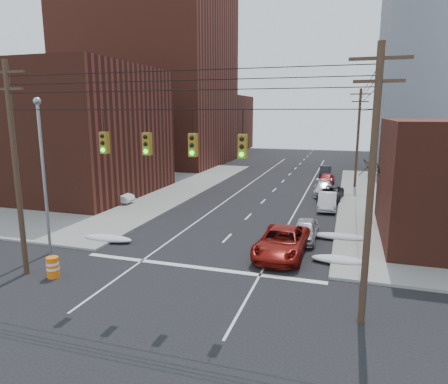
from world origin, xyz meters
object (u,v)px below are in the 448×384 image
Objects in this scene: parked_car_b at (327,201)px; parked_car_d at (324,189)px; lot_car_d at (122,178)px; parked_car_c at (330,193)px; lot_car_a at (114,196)px; parked_car_e at (326,179)px; lot_car_b at (133,181)px; lot_car_c at (72,190)px; parked_car_f at (325,171)px; parked_car_a at (305,230)px; red_pickup at (282,242)px; construction_barrel at (53,267)px.

parked_car_b is 0.92× the size of parked_car_d.
parked_car_c is at bearing -96.55° from lot_car_d.
parked_car_e is at bearing -44.49° from lot_car_a.
parked_car_d is at bearing -86.96° from lot_car_b.
lot_car_c reaches higher than parked_car_b.
lot_car_c reaches higher than parked_car_f.
parked_car_d is 23.22m from lot_car_d.
parked_car_e reaches higher than parked_car_d.
parked_car_b is (0.95, 9.44, 0.02)m from parked_car_a.
lot_car_c reaches higher than lot_car_a.
lot_car_b is (-19.37, 16.19, 0.09)m from red_pickup.
parked_car_c is 0.97× the size of parked_car_d.
lot_car_d is at bearing -152.22° from parked_car_f.
construction_barrel is (-12.05, -31.58, -0.14)m from parked_car_e.
parked_car_f is at bearing 97.76° from parked_car_e.
lot_car_a is (-19.29, -7.92, 0.13)m from parked_car_c.
parked_car_f is at bearing 90.66° from red_pickup.
lot_car_a is at bearing -167.97° from lot_car_b.
lot_car_b is 1.18× the size of lot_car_c.
lot_car_d is at bearing 178.91° from parked_car_d.
red_pickup is 1.43× the size of parked_car_a.
red_pickup reaches higher than parked_car_d.
lot_car_c reaches higher than parked_car_a.
parked_car_e is at bearing -45.61° from lot_car_c.
red_pickup is 12.92m from parked_car_b.
lot_car_c is 4.25× the size of construction_barrel.
red_pickup is 25.25m from lot_car_b.
parked_car_b is 19.56m from lot_car_a.
parked_car_e is 3.76× the size of construction_barrel.
parked_car_d is at bearing 116.67° from parked_car_c.
lot_car_d is (-4.70, 9.00, 0.09)m from lot_car_a.
parked_car_a is at bearing -102.27° from lot_car_a.
lot_car_b reaches higher than parked_car_b.
lot_car_a is (-17.94, -22.48, 0.08)m from parked_car_f.
lot_car_b is at bearing -175.92° from parked_car_d.
lot_car_a is 7.53m from lot_car_b.
parked_car_d is at bearing -56.98° from lot_car_c.
parked_car_e is (-0.09, 5.87, 0.01)m from parked_car_d.
red_pickup is 18.93m from parked_car_d.
parked_car_f is at bearing -34.80° from lot_car_c.
lot_car_c is at bearing 169.52° from lot_car_d.
lot_car_b is (-20.55, -8.56, 0.21)m from parked_car_e.
parked_car_e is 33.80m from construction_barrel.
construction_barrel is at bearing -159.91° from lot_car_d.
lot_car_a is at bearing -152.28° from parked_car_c.
parked_car_b is 1.16× the size of lot_car_a.
parked_car_e is at bearing 87.51° from parked_car_d.
parked_car_a is (1.00, 3.33, -0.12)m from red_pickup.
lot_car_d is at bearing 148.45° from parked_car_a.
lot_car_d is at bearing 142.61° from red_pickup.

